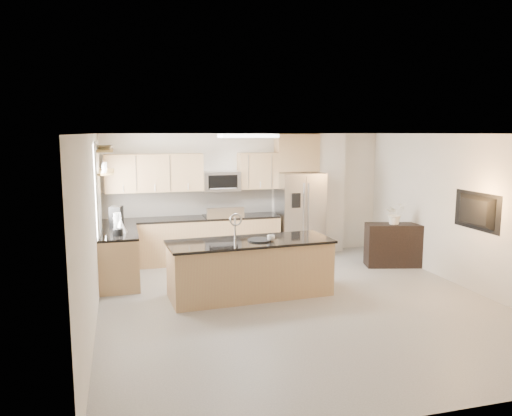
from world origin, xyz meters
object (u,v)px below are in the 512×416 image
object	(u,v)px
range	(223,237)
platter	(260,240)
television	(472,211)
bowl	(104,146)
island	(250,268)
credenza	(393,245)
cup	(271,238)
kettle	(121,225)
microwave	(221,181)
blender	(118,226)
coffee_maker	(116,217)
flower_vase	(395,208)
refrigerator	(300,214)

from	to	relation	value
range	platter	bearing A→B (deg)	-87.38
range	television	distance (m)	4.78
range	bowl	bearing A→B (deg)	-156.69
island	credenza	distance (m)	3.34
credenza	bowl	bearing A→B (deg)	-169.78
cup	kettle	world-z (taller)	kettle
microwave	blender	bearing A→B (deg)	-142.70
range	credenza	distance (m)	3.42
coffee_maker	television	xyz separation A→B (m)	(5.61, -2.45, 0.25)
range	flower_vase	xyz separation A→B (m)	(3.14, -1.38, 0.69)
microwave	platter	world-z (taller)	microwave
coffee_maker	range	bearing A→B (deg)	17.80
blender	bowl	bearing A→B (deg)	109.76
microwave	credenza	distance (m)	3.68
refrigerator	island	size ratio (longest dim) A/B	0.67
coffee_maker	bowl	world-z (taller)	bowl
range	island	bearing A→B (deg)	-90.81
bowl	television	size ratio (longest dim) A/B	0.37
island	coffee_maker	distance (m)	2.74
credenza	cup	size ratio (longest dim) A/B	8.34
television	credenza	bearing A→B (deg)	11.63
range	refrigerator	world-z (taller)	refrigerator
cup	blender	world-z (taller)	blender
coffee_maker	television	distance (m)	6.12
refrigerator	flower_vase	size ratio (longest dim) A/B	2.77
range	platter	world-z (taller)	range
bowl	blender	bearing A→B (deg)	-70.24
range	bowl	world-z (taller)	bowl
television	kettle	bearing A→B (deg)	70.86
coffee_maker	microwave	bearing A→B (deg)	20.82
refrigerator	platter	bearing A→B (deg)	-123.17
island	credenza	size ratio (longest dim) A/B	2.53
microwave	blender	distance (m)	2.66
refrigerator	blender	distance (m)	4.00
refrigerator	flower_vase	bearing A→B (deg)	-41.93
cup	kettle	distance (m)	2.64
coffee_maker	platter	bearing A→B (deg)	-38.32
range	bowl	distance (m)	3.11
bowl	kettle	bearing A→B (deg)	-45.64
range	microwave	bearing A→B (deg)	90.00
range	television	world-z (taller)	television
kettle	bowl	bearing A→B (deg)	134.36
cup	coffee_maker	world-z (taller)	coffee_maker
refrigerator	credenza	size ratio (longest dim) A/B	1.69
refrigerator	television	size ratio (longest dim) A/B	1.65
credenza	coffee_maker	xyz separation A→B (m)	(-5.24, 0.68, 0.68)
refrigerator	blender	xyz separation A→B (m)	(-3.73, -1.41, 0.20)
cup	television	bearing A→B (deg)	-10.86
credenza	range	bearing A→B (deg)	171.02
cup	microwave	bearing A→B (deg)	95.91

